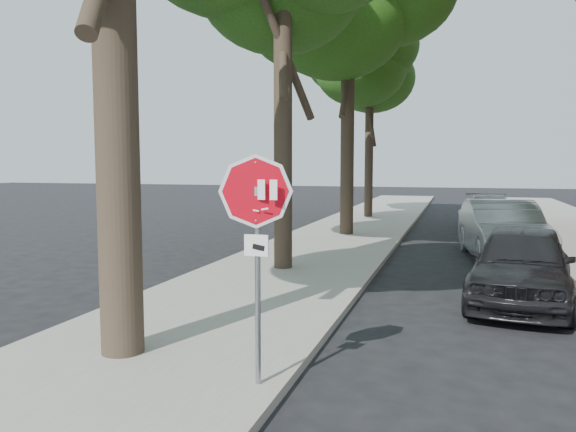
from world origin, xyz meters
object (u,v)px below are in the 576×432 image
Objects in this scene: tree_far at (370,66)px; stop_sign at (257,225)px; car_a at (521,264)px; car_c at (489,213)px; car_b at (502,231)px; tree_mid_b at (349,10)px.

stop_sign is at bearing -84.54° from tree_far.
car_c is (0.00, 12.03, -0.04)m from car_a.
car_c is at bearing 79.30° from stop_sign.
car_b is (5.32, -10.73, -6.40)m from tree_far.
tree_far is 1.92× the size of car_c.
tree_far is at bearing 109.02° from car_b.
tree_mid_b is 9.53m from car_b.
tree_mid_b is 2.09× the size of car_b.
stop_sign is 0.28× the size of tree_far.
car_a reaches higher than car_c.
tree_far reaches higher than car_b.
stop_sign is 15.48m from tree_mid_b.
tree_mid_b is at bearing 96.95° from stop_sign.
car_c is (5.32, -3.67, -6.51)m from tree_far.
stop_sign is 0.54× the size of car_c.
tree_far is 1.88× the size of car_b.
tree_far is 9.17m from car_c.
stop_sign is 0.25× the size of tree_mid_b.
car_c is at bearing 82.64° from car_b.
tree_mid_b is 12.40m from car_a.
car_a is at bearing -60.04° from tree_mid_b.
stop_sign is at bearing -101.51° from car_c.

